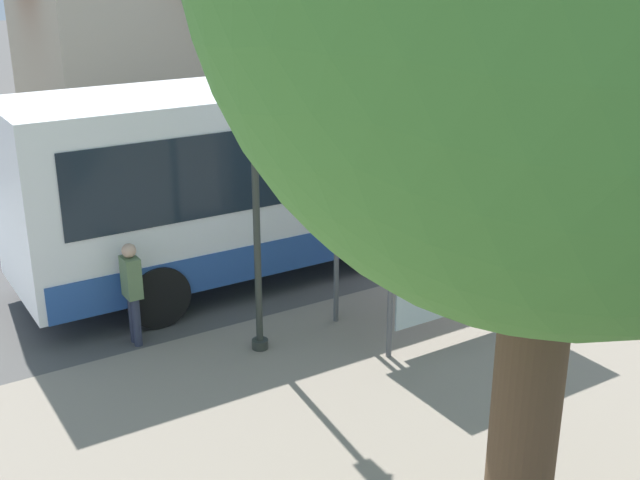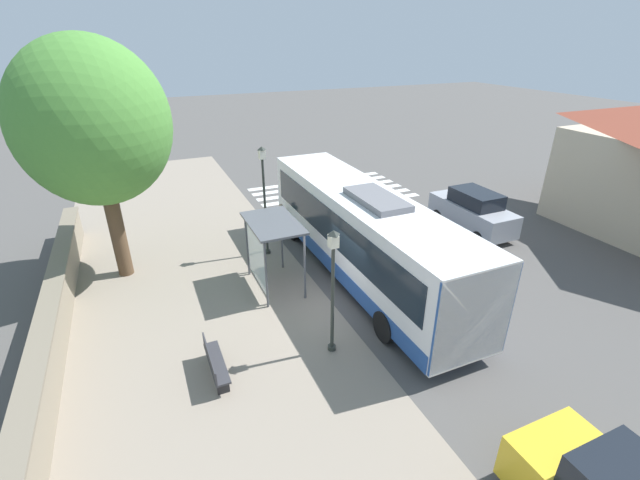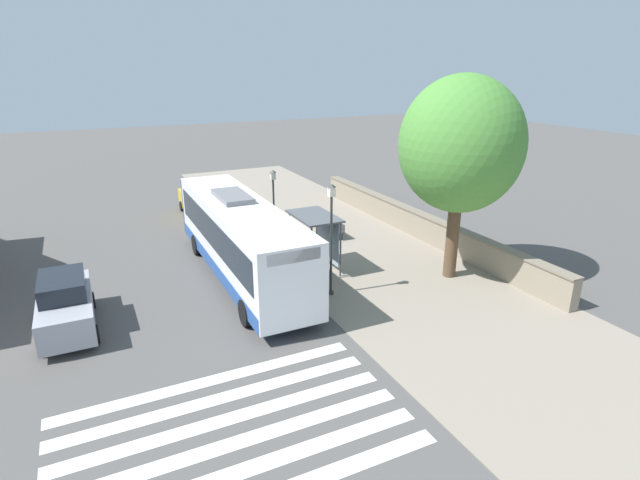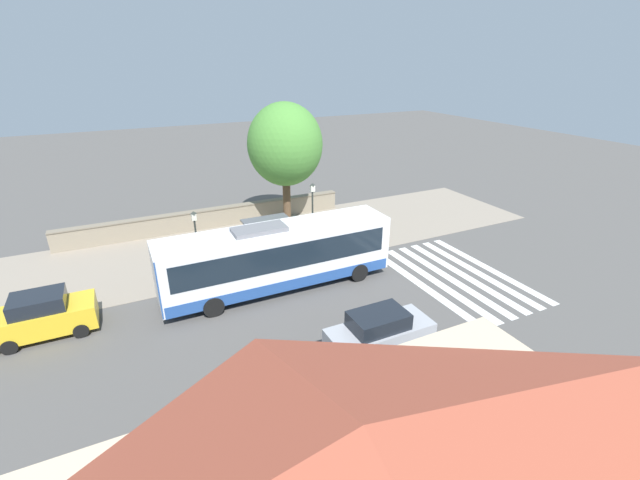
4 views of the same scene
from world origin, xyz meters
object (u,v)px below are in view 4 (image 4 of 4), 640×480
bench (194,247)px  parked_car_behind_bus (44,315)px  bus (277,256)px  bus_shelter (267,227)px  shade_tree (285,145)px  pedestrian (343,245)px  parked_car_far_lane (379,334)px  street_lamp_near (313,214)px  street_lamp_far (197,239)px

bench → parked_car_behind_bus: parked_car_behind_bus is taller
bus → bus_shelter: bearing=169.7°
bus_shelter → shade_tree: shade_tree is taller
pedestrian → parked_car_far_lane: size_ratio=0.36×
street_lamp_near → shade_tree: (-5.63, 0.59, 3.07)m
bus_shelter → parked_car_far_lane: bearing=6.2°
parked_car_behind_bus → pedestrian: bearing=93.6°
street_lamp_near → shade_tree: 6.44m
street_lamp_near → parked_car_behind_bus: size_ratio=1.15×
bus → shade_tree: bearing=155.2°
pedestrian → parked_car_far_lane: 9.06m
pedestrian → bench: bearing=-120.5°
shade_tree → parked_car_far_lane: 16.22m
bus_shelter → parked_car_far_lane: size_ratio=0.62×
parked_car_behind_bus → street_lamp_far: bearing=107.6°
bus_shelter → pedestrian: size_ratio=1.72×
street_lamp_near → pedestrian: bearing=51.7°
parked_car_behind_bus → parked_car_far_lane: bearing=58.6°
bus → parked_car_far_lane: bearing=14.0°
pedestrian → parked_car_far_lane: bearing=-19.4°
pedestrian → street_lamp_far: size_ratio=0.40×
bus_shelter → parked_car_far_lane: 10.50m
parked_car_behind_bus → parked_car_far_lane: (7.56, 12.41, 0.01)m
bus_shelter → street_lamp_far: street_lamp_far is taller
parked_car_far_lane → street_lamp_near: bearing=171.0°
bus_shelter → pedestrian: bus_shelter is taller
street_lamp_near → parked_car_far_lane: 9.99m
bench → shade_tree: bearing=106.6°
street_lamp_near → shade_tree: shade_tree is taller
bus_shelter → parked_car_far_lane: (10.37, 1.13, -1.19)m
bench → parked_car_far_lane: bearing=20.5°
bus → street_lamp_near: 4.37m
shade_tree → parked_car_far_lane: (15.33, -2.13, -4.85)m
bench → street_lamp_near: bearing=61.5°
bus_shelter → shade_tree: bearing=146.7°
bus → street_lamp_far: 4.55m
pedestrian → bench: (-4.68, -7.95, -0.44)m
street_lamp_near → parked_car_far_lane: street_lamp_near is taller
bench → street_lamp_far: 3.88m
shade_tree → parked_car_far_lane: size_ratio=1.97×
bench → parked_car_far_lane: size_ratio=0.41×
bus_shelter → street_lamp_far: (0.54, -4.12, 0.20)m
bus → parked_car_behind_bus: 10.72m
street_lamp_near → parked_car_behind_bus: street_lamp_near is taller
bus_shelter → parked_car_behind_bus: size_ratio=0.67×
bus → street_lamp_far: (-2.87, -3.50, 0.48)m
street_lamp_far → parked_car_behind_bus: (2.27, -7.17, -1.39)m
bus → pedestrian: (-1.58, 4.75, -0.95)m
bus → parked_car_behind_bus: (-0.59, -10.67, -0.91)m
street_lamp_near → street_lamp_far: size_ratio=1.18×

